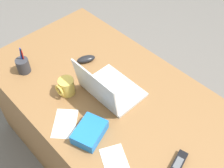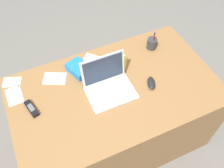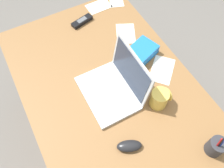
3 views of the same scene
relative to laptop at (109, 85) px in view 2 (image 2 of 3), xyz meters
name	(u,v)px [view 2 (image 2 of 3)]	position (x,y,z in m)	size (l,w,h in m)	color
ground_plane	(114,135)	(0.04, -0.01, -0.78)	(6.00, 6.00, 0.00)	slate
desk	(115,115)	(0.04, -0.01, -0.41)	(1.48, 0.87, 0.73)	olive
laptop	(109,85)	(0.00, 0.00, 0.00)	(0.33, 0.27, 0.24)	silver
computer_mouse	(151,83)	(0.29, -0.08, -0.03)	(0.06, 0.12, 0.04)	black
coffee_mug_white	(121,62)	(0.17, 0.16, 0.00)	(0.09, 0.10, 0.10)	#E0BC4C
cordless_phone	(32,109)	(-0.53, 0.06, -0.04)	(0.08, 0.15, 0.03)	black
pen_holder	(152,43)	(0.49, 0.24, 0.00)	(0.08, 0.08, 0.18)	#333338
snack_bag	(79,69)	(-0.13, 0.25, -0.02)	(0.12, 0.17, 0.06)	blue
paper_note_near_laptop	(14,96)	(-0.62, 0.22, -0.05)	(0.10, 0.16, 0.00)	white
paper_note_left	(94,61)	(0.01, 0.30, -0.05)	(0.12, 0.18, 0.00)	white
paper_note_right	(12,82)	(-0.61, 0.35, -0.05)	(0.13, 0.09, 0.00)	white
paper_note_front	(55,78)	(-0.32, 0.25, -0.05)	(0.16, 0.11, 0.00)	white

